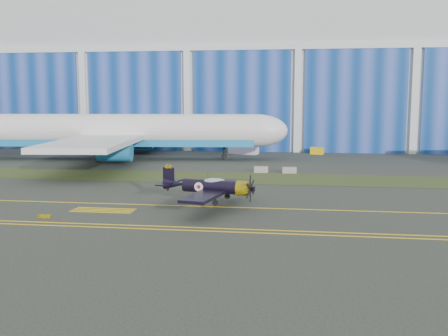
# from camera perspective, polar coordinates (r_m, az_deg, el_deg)

# --- Properties ---
(ground) EXTENTS (260.00, 260.00, 0.00)m
(ground) POSITION_cam_1_polar(r_m,az_deg,el_deg) (55.94, 7.65, -3.40)
(ground) COLOR #363932
(ground) RESTS_ON ground
(grass_median) EXTENTS (260.00, 10.00, 0.02)m
(grass_median) POSITION_cam_1_polar(r_m,az_deg,el_deg) (69.73, 7.76, -1.20)
(grass_median) COLOR #475128
(grass_median) RESTS_ON ground
(hangar) EXTENTS (220.00, 45.70, 30.00)m
(hangar) POSITION_cam_1_polar(r_m,az_deg,el_deg) (126.79, 8.09, 9.49)
(hangar) COLOR silver
(hangar) RESTS_ON ground
(taxiway_centreline) EXTENTS (200.00, 0.20, 0.02)m
(taxiway_centreline) POSITION_cam_1_polar(r_m,az_deg,el_deg) (51.04, 7.60, -4.45)
(taxiway_centreline) COLOR yellow
(taxiway_centreline) RESTS_ON ground
(edge_line_near) EXTENTS (80.00, 0.20, 0.02)m
(edge_line_near) POSITION_cam_1_polar(r_m,az_deg,el_deg) (41.79, 7.46, -7.15)
(edge_line_near) COLOR yellow
(edge_line_near) RESTS_ON ground
(edge_line_far) EXTENTS (80.00, 0.20, 0.02)m
(edge_line_far) POSITION_cam_1_polar(r_m,az_deg,el_deg) (42.76, 7.48, -6.81)
(edge_line_far) COLOR yellow
(edge_line_far) RESTS_ON ground
(hold_short_ladder) EXTENTS (6.00, 2.40, 0.02)m
(hold_short_ladder) POSITION_cam_1_polar(r_m,az_deg,el_deg) (51.39, -13.00, -4.49)
(hold_short_ladder) COLOR yellow
(hold_short_ladder) RESTS_ON ground
(guard_board_left) EXTENTS (1.20, 0.15, 0.35)m
(guard_board_left) POSITION_cam_1_polar(r_m,az_deg,el_deg) (49.50, -18.98, -4.98)
(guard_board_left) COLOR yellow
(guard_board_left) RESTS_ON ground
(warbird) EXTENTS (12.88, 14.59, 3.78)m
(warbird) POSITION_cam_1_polar(r_m,az_deg,el_deg) (50.49, -1.45, -2.01)
(warbird) COLOR black
(warbird) RESTS_ON ground
(jetliner) EXTENTS (69.74, 61.07, 22.42)m
(jetliner) POSITION_cam_1_polar(r_m,az_deg,el_deg) (93.07, -11.11, 7.83)
(jetliner) COLOR white
(jetliner) RESTS_ON ground
(shipping_container) EXTENTS (5.92, 3.68, 2.39)m
(shipping_container) POSITION_cam_1_polar(r_m,az_deg,el_deg) (100.61, 2.14, 2.23)
(shipping_container) COLOR silver
(shipping_container) RESTS_ON ground
(tug) EXTENTS (2.65, 2.09, 1.35)m
(tug) POSITION_cam_1_polar(r_m,az_deg,el_deg) (101.41, 10.09, 1.86)
(tug) COLOR yellow
(tug) RESTS_ON ground
(barrier_a) EXTENTS (2.03, 0.70, 0.90)m
(barrier_a) POSITION_cam_1_polar(r_m,az_deg,el_deg) (75.30, 4.06, -0.17)
(barrier_a) COLOR #9D9386
(barrier_a) RESTS_ON ground
(barrier_b) EXTENTS (2.05, 0.77, 0.90)m
(barrier_b) POSITION_cam_1_polar(r_m,az_deg,el_deg) (74.93, 7.13, -0.25)
(barrier_b) COLOR gray
(barrier_b) RESTS_ON ground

